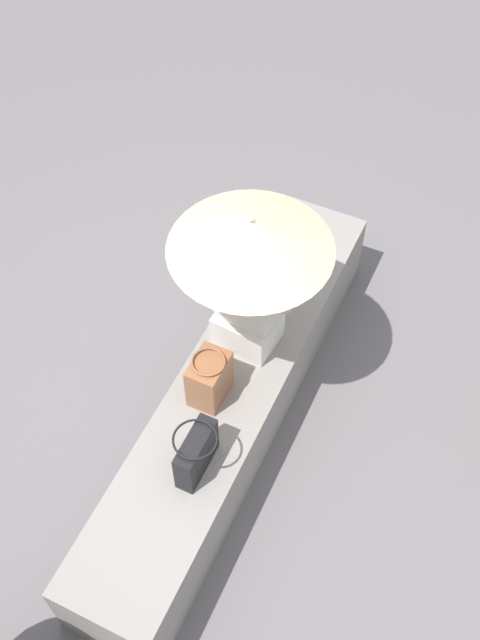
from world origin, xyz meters
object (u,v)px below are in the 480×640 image
at_px(parasol, 251,235).
at_px(handbag_black, 196,453).
at_px(tote_bag_canvas, 209,378).
at_px(magazine, 310,250).
at_px(person_seated, 248,297).

xyz_separation_m(parasol, handbag_black, (0.84, 0.09, -0.75)).
relative_size(tote_bag_canvas, magazine, 1.15).
height_order(handbag_black, tote_bag_canvas, tote_bag_canvas).
bearing_deg(handbag_black, magazine, -178.77).
bearing_deg(person_seated, parasol, 50.07).
xyz_separation_m(handbag_black, tote_bag_canvas, (-0.42, -0.14, 0.01)).
relative_size(handbag_black, magazine, 1.10).
height_order(person_seated, tote_bag_canvas, person_seated).
bearing_deg(person_seated, magazine, 174.68).
height_order(parasol, tote_bag_canvas, parasol).
bearing_deg(person_seated, handbag_black, 7.33).
xyz_separation_m(person_seated, parasol, (0.02, 0.02, 0.51)).
xyz_separation_m(person_seated, handbag_black, (0.85, 0.11, -0.24)).
relative_size(person_seated, handbag_black, 2.93).
distance_m(parasol, handbag_black, 1.12).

